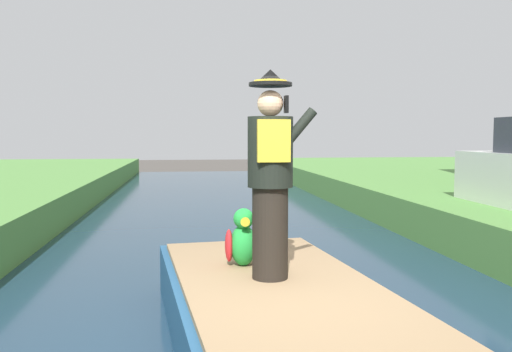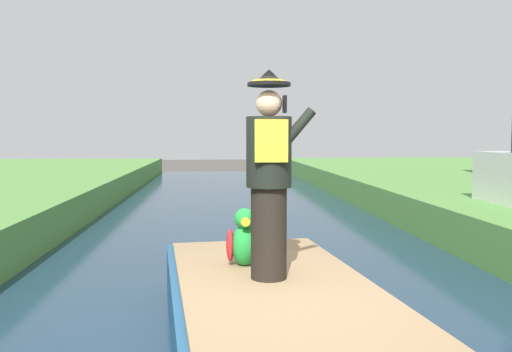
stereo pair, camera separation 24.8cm
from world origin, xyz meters
The scene contains 3 objects.
boat centered at (0.00, 0.31, 0.40)m, with size 2.23×4.37×0.61m.
person_pirate centered at (-0.05, 0.49, 1.64)m, with size 0.61×0.42×1.85m.
parrot_plush centered at (-0.24, 0.99, 0.95)m, with size 0.36×0.34×0.57m.
Camera 1 is at (-0.79, -4.14, 1.98)m, focal length 37.43 mm.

